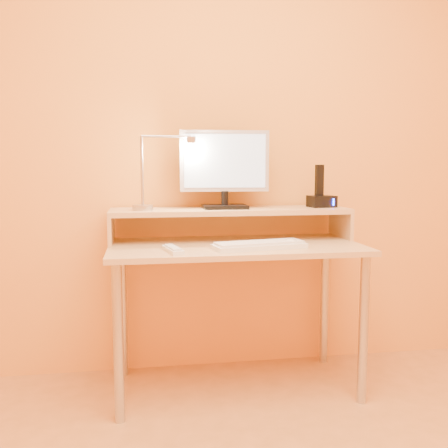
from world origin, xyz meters
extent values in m
cube|color=#F89E3C|center=(0.00, 1.50, 1.25)|extent=(3.00, 0.04, 2.50)
cylinder|color=#B2B2BC|center=(-0.55, 0.93, 0.35)|extent=(0.04, 0.04, 0.69)
cylinder|color=#B2B2BC|center=(0.55, 0.93, 0.35)|extent=(0.04, 0.04, 0.69)
cylinder|color=#B2B2BC|center=(-0.55, 1.43, 0.35)|extent=(0.04, 0.04, 0.69)
cylinder|color=#B2B2BC|center=(0.55, 1.43, 0.35)|extent=(0.04, 0.04, 0.69)
cube|color=tan|center=(0.00, 1.18, 0.71)|extent=(1.20, 0.60, 0.02)
cube|color=tan|center=(-0.59, 1.33, 0.79)|extent=(0.02, 0.30, 0.14)
cube|color=tan|center=(0.59, 1.33, 0.79)|extent=(0.02, 0.30, 0.14)
cube|color=tan|center=(0.00, 1.33, 0.87)|extent=(1.20, 0.30, 0.02)
cube|color=black|center=(-0.03, 1.33, 0.89)|extent=(0.22, 0.16, 0.02)
cylinder|color=black|center=(-0.03, 1.33, 0.93)|extent=(0.04, 0.04, 0.07)
cube|color=#B3B2BD|center=(-0.03, 1.34, 1.12)|extent=(0.45, 0.06, 0.30)
cube|color=black|center=(-0.03, 1.36, 1.12)|extent=(0.40, 0.04, 0.26)
cube|color=#A9C3E1|center=(-0.03, 1.32, 1.12)|extent=(0.41, 0.03, 0.26)
cylinder|color=#B2B2BC|center=(-0.44, 1.30, 0.89)|extent=(0.10, 0.10, 0.02)
cylinder|color=#B2B2BC|center=(-0.44, 1.30, 1.07)|extent=(0.01, 0.01, 0.33)
cylinder|color=#B2B2BC|center=(-0.32, 1.30, 1.24)|extent=(0.24, 0.01, 0.01)
cylinder|color=#B2B2BC|center=(-0.20, 1.30, 1.22)|extent=(0.04, 0.04, 0.03)
cylinder|color=#FFEAC6|center=(-0.20, 1.30, 1.20)|extent=(0.03, 0.03, 0.00)
cube|color=black|center=(0.48, 1.33, 0.91)|extent=(0.14, 0.12, 0.06)
cube|color=black|center=(0.47, 1.33, 1.02)|extent=(0.04, 0.03, 0.16)
cube|color=#1649F8|center=(0.53, 1.28, 0.91)|extent=(0.01, 0.00, 0.04)
cube|color=white|center=(0.08, 1.04, 0.73)|extent=(0.44, 0.21, 0.02)
ellipsoid|color=white|center=(0.24, 1.06, 0.74)|extent=(0.08, 0.12, 0.04)
cube|color=white|center=(-0.31, 1.01, 0.73)|extent=(0.09, 0.20, 0.02)
camera|label=1|loc=(-0.44, -1.16, 1.10)|focal=40.31mm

